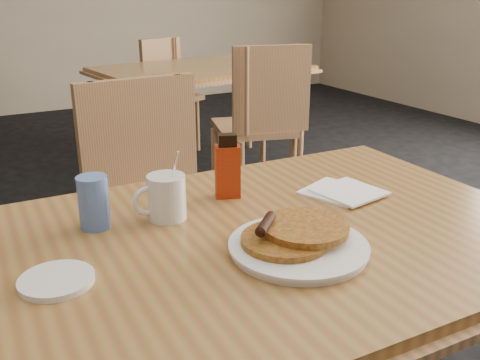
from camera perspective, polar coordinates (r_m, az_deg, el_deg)
name	(u,v)px	position (r m, az deg, el deg)	size (l,w,h in m)	color
main_table	(260,248)	(1.21, 2.16, -7.30)	(1.37, 0.94, 0.75)	olive
neighbor_table	(202,72)	(3.71, -4.12, 11.40)	(1.47, 1.09, 0.75)	olive
chair_main_far	(152,192)	(1.92, -9.41, -1.30)	(0.46, 0.46, 0.97)	tan
chair_neighbor_far	(166,84)	(4.44, -7.91, 10.15)	(0.50, 0.51, 0.87)	tan
chair_neighbor_near	(262,113)	(3.10, 2.32, 7.18)	(0.54, 0.55, 0.97)	tan
pancake_plate	(297,242)	(1.12, 6.08, -6.60)	(0.29, 0.29, 0.07)	white
coffee_mug	(165,197)	(1.25, -7.95, -1.77)	(0.13, 0.09, 0.17)	white
syrup_bottle	(228,168)	(1.36, -1.34, 1.26)	(0.07, 0.06, 0.17)	maroon
napkin_stack	(343,192)	(1.43, 10.90, -1.23)	(0.21, 0.22, 0.01)	white
blue_tumbler	(94,202)	(1.24, -15.34, -2.30)	(0.07, 0.07, 0.12)	#5578C7
side_saucer	(57,280)	(1.06, -18.99, -10.08)	(0.14, 0.14, 0.01)	white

